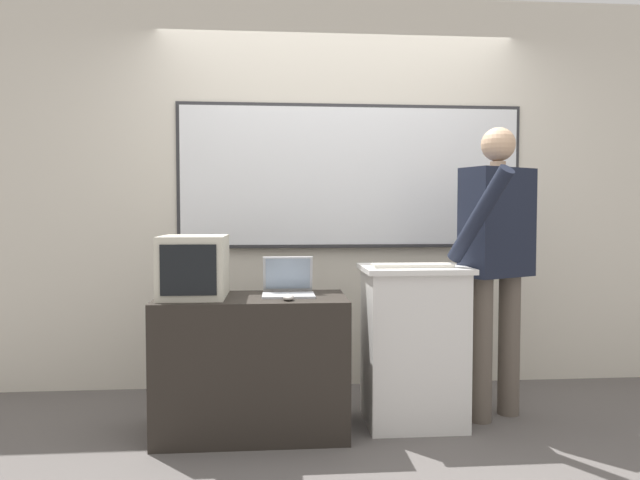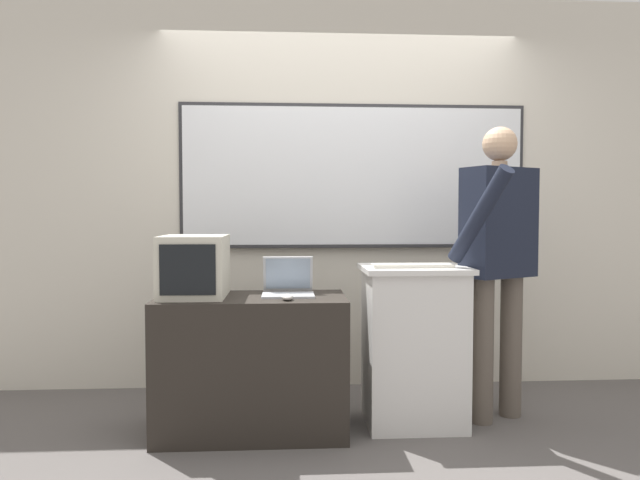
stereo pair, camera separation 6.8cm
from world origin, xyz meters
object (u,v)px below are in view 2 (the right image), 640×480
laptop (288,283)px  lectern_podium (414,345)px  wireless_keyboard (412,266)px  computer_mouse_by_laptop (287,297)px  crt_monitor (194,266)px  person_presenter (499,250)px  side_desk (252,364)px

laptop → lectern_podium: bearing=0.6°
lectern_podium → laptop: size_ratio=3.17×
lectern_podium → wireless_keyboard: size_ratio=2.02×
computer_mouse_by_laptop → crt_monitor: 0.57m
crt_monitor → lectern_podium: bearing=2.4°
lectern_podium → computer_mouse_by_laptop: size_ratio=9.27×
laptop → computer_mouse_by_laptop: 0.22m
person_presenter → wireless_keyboard: bearing=164.3°
lectern_podium → computer_mouse_by_laptop: bearing=-163.1°
side_desk → lectern_podium: bearing=4.5°
computer_mouse_by_laptop → crt_monitor: (-0.52, 0.17, 0.15)m
side_desk → person_presenter: size_ratio=0.60×
wireless_keyboard → side_desk: bearing=-179.2°
side_desk → computer_mouse_by_laptop: computer_mouse_by_laptop is taller
lectern_podium → side_desk: bearing=-175.5°
lectern_podium → person_presenter: person_presenter is taller
laptop → computer_mouse_by_laptop: bearing=-91.1°
side_desk → laptop: bearing=17.8°
lectern_podium → side_desk: (-0.94, -0.07, -0.08)m
lectern_podium → laptop: 0.82m
wireless_keyboard → crt_monitor: size_ratio=1.04×
side_desk → person_presenter: 1.59m
computer_mouse_by_laptop → crt_monitor: crt_monitor is taller
computer_mouse_by_laptop → crt_monitor: bearing=161.7°
side_desk → computer_mouse_by_laptop: (0.20, -0.15, 0.40)m
wireless_keyboard → computer_mouse_by_laptop: 0.75m
laptop → wireless_keyboard: bearing=-4.3°
crt_monitor → computer_mouse_by_laptop: bearing=-18.3°
side_desk → laptop: size_ratio=3.60×
computer_mouse_by_laptop → person_presenter: bearing=11.8°
person_presenter → crt_monitor: bearing=156.8°
computer_mouse_by_laptop → side_desk: bearing=143.0°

